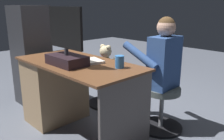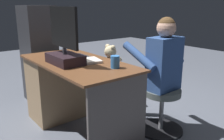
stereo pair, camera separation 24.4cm
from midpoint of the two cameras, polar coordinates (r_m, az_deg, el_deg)
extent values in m
plane|color=#565B67|center=(2.72, 0.69, -12.15)|extent=(10.00, 10.00, 0.00)
cube|color=brown|center=(2.30, -5.36, 1.75)|extent=(1.31, 0.65, 0.02)
cube|color=#A07E58|center=(2.76, -10.10, -3.98)|extent=(0.42, 0.60, 0.71)
cube|color=#504946|center=(1.96, 5.30, -12.23)|extent=(0.02, 0.59, 0.71)
cube|color=black|center=(2.21, -8.03, 2.58)|extent=(0.38, 0.23, 0.09)
cylinder|color=#333338|center=(2.19, -8.10, 4.51)|extent=(0.04, 0.04, 0.06)
cube|color=black|center=(2.16, -8.31, 10.00)|extent=(0.46, 0.02, 0.36)
cube|color=#19598C|center=(2.17, -7.99, 10.02)|extent=(0.43, 0.00, 0.32)
cube|color=black|center=(2.38, -3.71, 2.77)|extent=(0.42, 0.14, 0.02)
ellipsoid|color=#2B2630|center=(2.62, -7.50, 4.03)|extent=(0.06, 0.10, 0.04)
cylinder|color=#3372BF|center=(2.04, 4.17, 1.88)|extent=(0.08, 0.08, 0.11)
cube|color=black|center=(2.46, -8.71, 3.01)|extent=(0.06, 0.15, 0.02)
cube|color=beige|center=(2.25, -3.68, 2.06)|extent=(0.28, 0.34, 0.02)
cylinder|color=black|center=(3.16, 1.84, -7.83)|extent=(0.46, 0.46, 0.03)
cylinder|color=gray|center=(3.09, 1.87, -4.50)|extent=(0.04, 0.04, 0.37)
cylinder|color=maroon|center=(3.03, 1.90, -0.71)|extent=(0.38, 0.38, 0.06)
ellipsoid|color=#CEBB8F|center=(2.99, 1.92, 1.54)|extent=(0.18, 0.15, 0.18)
sphere|color=#CEBB8F|center=(2.96, 1.95, 4.40)|extent=(0.15, 0.15, 0.15)
sphere|color=beige|center=(3.00, 2.88, 4.33)|extent=(0.06, 0.06, 0.06)
sphere|color=#CEBB8F|center=(2.91, 2.63, 5.33)|extent=(0.06, 0.06, 0.06)
sphere|color=#CEBB8F|center=(2.99, 1.31, 5.61)|extent=(0.06, 0.06, 0.06)
cylinder|color=#CEBB8F|center=(2.94, 3.51, 2.01)|extent=(0.05, 0.14, 0.09)
cylinder|color=#CEBB8F|center=(3.07, 1.34, 2.60)|extent=(0.05, 0.14, 0.09)
cylinder|color=#CEBB8F|center=(3.04, 3.91, 0.50)|extent=(0.06, 0.11, 0.06)
cylinder|color=#CEBB8F|center=(3.11, 2.77, 0.85)|extent=(0.06, 0.11, 0.06)
cylinder|color=black|center=(2.62, 14.13, -13.55)|extent=(0.45, 0.45, 0.03)
cylinder|color=gray|center=(2.53, 14.42, -9.67)|extent=(0.04, 0.04, 0.37)
cylinder|color=#4D5553|center=(2.45, 14.75, -5.16)|extent=(0.36, 0.36, 0.06)
cube|color=navy|center=(2.37, 15.22, 1.36)|extent=(0.21, 0.32, 0.51)
sphere|color=tan|center=(2.31, 15.82, 9.59)|extent=(0.18, 0.18, 0.18)
sphere|color=#523A21|center=(2.31, 15.85, 10.04)|extent=(0.16, 0.16, 0.16)
cylinder|color=navy|center=(2.29, 9.47, 3.22)|extent=(0.41, 0.08, 0.24)
cylinder|color=navy|center=(2.59, 15.55, 4.26)|extent=(0.41, 0.08, 0.24)
cylinder|color=#2B383C|center=(2.49, 10.02, -3.33)|extent=(0.40, 0.12, 0.11)
cylinder|color=#2B383C|center=(2.70, 6.70, -7.20)|extent=(0.10, 0.10, 0.45)
cylinder|color=#2B383C|center=(2.62, 12.65, -2.55)|extent=(0.40, 0.12, 0.11)
cylinder|color=#2B383C|center=(2.82, 9.31, -6.33)|extent=(0.10, 0.10, 0.45)
cube|color=#2C2C30|center=(3.23, -14.86, 3.53)|extent=(0.44, 0.36, 1.25)
camera|label=1|loc=(0.12, -87.14, 0.79)|focal=38.45mm
camera|label=2|loc=(0.12, 92.86, -0.79)|focal=38.45mm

